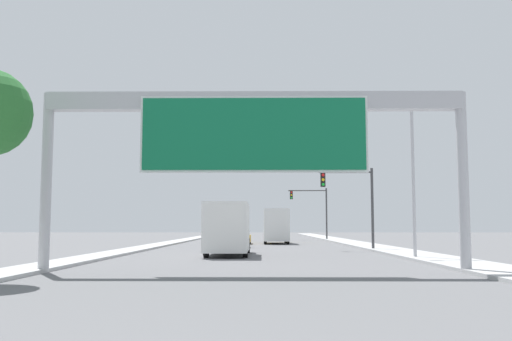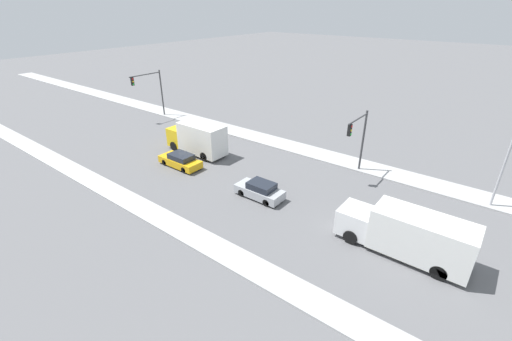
% 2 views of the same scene
% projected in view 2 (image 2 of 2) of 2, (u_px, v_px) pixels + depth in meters
% --- Properties ---
extents(sidewalk_right, '(3.00, 120.00, 0.15)m').
position_uv_depth(sidewalk_right, '(208.00, 124.00, 46.75)').
color(sidewalk_right, '#ACACAC').
rests_on(sidewalk_right, ground).
extents(median_strip_left, '(2.00, 120.00, 0.15)m').
position_uv_depth(median_strip_left, '(74.00, 171.00, 33.61)').
color(median_strip_left, '#ACACAC').
rests_on(median_strip_left, ground).
extents(car_mid_center, '(1.79, 4.24, 1.46)m').
position_uv_depth(car_mid_center, '(260.00, 190.00, 28.91)').
color(car_mid_center, '#A5A8AD').
rests_on(car_mid_center, ground).
extents(car_near_left, '(1.86, 4.69, 1.41)m').
position_uv_depth(car_near_left, '(180.00, 160.00, 34.44)').
color(car_near_left, gold).
rests_on(car_near_left, ground).
extents(truck_box_primary, '(2.48, 7.23, 3.47)m').
position_uv_depth(truck_box_primary, '(198.00, 138.00, 37.03)').
color(truck_box_primary, yellow).
rests_on(truck_box_primary, ground).
extents(truck_box_secondary, '(2.50, 8.39, 3.14)m').
position_uv_depth(truck_box_secondary, '(408.00, 234.00, 21.96)').
color(truck_box_secondary, white).
rests_on(truck_box_secondary, ground).
extents(traffic_light_near_intersection, '(4.06, 0.32, 6.08)m').
position_uv_depth(traffic_light_near_intersection, '(359.00, 135.00, 31.28)').
color(traffic_light_near_intersection, '#3D3D3F').
rests_on(traffic_light_near_intersection, ground).
extents(traffic_light_mid_block, '(4.93, 0.32, 6.55)m').
position_uv_depth(traffic_light_mid_block, '(152.00, 87.00, 47.42)').
color(traffic_light_mid_block, '#3D3D3F').
rests_on(traffic_light_mid_block, ground).
extents(street_lamp_right, '(2.41, 0.28, 8.62)m').
position_uv_depth(street_lamp_right, '(510.00, 150.00, 25.49)').
color(street_lamp_right, '#B2B2B7').
rests_on(street_lamp_right, ground).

